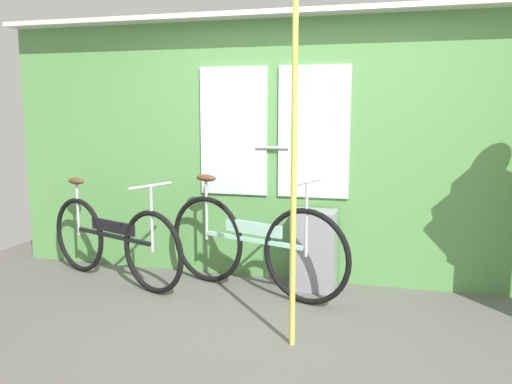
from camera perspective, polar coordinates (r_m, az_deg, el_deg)
The scene contains 6 objects.
ground_plane at distance 3.63m, azimuth 0.68°, elevation -15.35°, with size 6.37×4.01×0.04m, color #56544F.
train_door_wall at distance 4.49m, azimuth 4.38°, elevation 5.17°, with size 5.37×0.28×2.27m.
bicycle_near_door at distance 4.26m, azimuth -0.38°, elevation -5.73°, with size 1.64×0.67×0.96m.
bicycle_leaning_behind at distance 4.70m, azimuth -15.32°, elevation -5.06°, with size 1.56×0.72×0.89m.
trash_bin_by_wall at distance 4.39m, azimuth 6.34°, elevation -6.26°, with size 0.36×0.28×0.66m, color gray.
handrail_pole at distance 3.17m, azimuth 4.14°, elevation 2.36°, with size 0.04×0.04×2.23m, color #C6C14C.
Camera 1 is at (0.81, -3.21, 1.47)m, focal length 36.76 mm.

